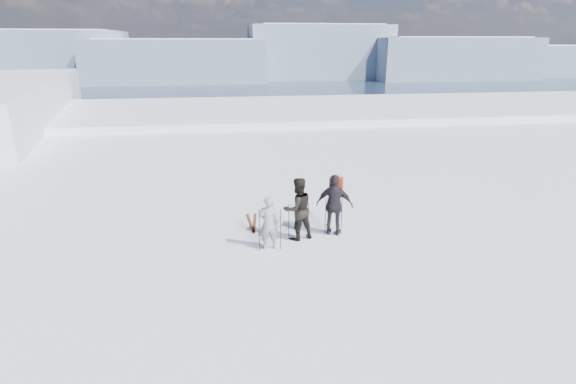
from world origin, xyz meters
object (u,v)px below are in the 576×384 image
object	(u,v)px
skier_grey	(268,223)
skis_loose	(253,223)
skier_pack	(335,205)
skier_dark	(298,209)

from	to	relation	value
skier_grey	skis_loose	world-z (taller)	skier_grey
skis_loose	skier_pack	bearing A→B (deg)	-26.67
skier_pack	skis_loose	world-z (taller)	skier_pack
skier_dark	skier_pack	bearing A→B (deg)	168.88
skier_dark	skis_loose	size ratio (longest dim) A/B	1.15
skier_pack	skier_dark	bearing A→B (deg)	29.34
skier_dark	skier_pack	size ratio (longest dim) A/B	1.00
skier_grey	skier_dark	size ratio (longest dim) A/B	0.82
skier_grey	skier_pack	bearing A→B (deg)	-162.93
skier_pack	skis_loose	bearing A→B (deg)	-5.05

